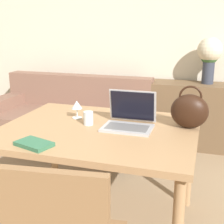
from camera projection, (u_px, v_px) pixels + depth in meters
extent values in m
cube|color=beige|center=(148.00, 31.00, 3.88)|extent=(10.00, 0.06, 2.70)
cube|color=#A87F56|center=(98.00, 131.00, 2.12)|extent=(1.32, 1.04, 0.04)
cylinder|color=#A87F56|center=(54.00, 148.00, 2.82)|extent=(0.06, 0.06, 0.72)
cylinder|color=#A87F56|center=(189.00, 165.00, 2.48)|extent=(0.06, 0.06, 0.72)
cube|color=#7F5B4C|center=(68.00, 130.00, 3.75)|extent=(1.89, 0.90, 0.42)
cube|color=#7F5B4C|center=(79.00, 91.00, 3.96)|extent=(1.89, 0.20, 0.40)
cube|color=#7F5B4C|center=(7.00, 118.00, 3.97)|extent=(0.20, 0.90, 0.56)
cube|color=#7F5B4C|center=(137.00, 131.00, 3.49)|extent=(0.20, 0.90, 0.56)
cube|color=brown|center=(193.00, 115.00, 3.71)|extent=(1.37, 0.40, 0.77)
cube|color=#ADADB2|center=(127.00, 128.00, 2.09)|extent=(0.33, 0.23, 0.02)
cube|color=slate|center=(127.00, 127.00, 2.08)|extent=(0.28, 0.15, 0.00)
cube|color=#ADADB2|center=(133.00, 106.00, 2.19)|extent=(0.33, 0.05, 0.23)
cube|color=black|center=(132.00, 106.00, 2.18)|extent=(0.31, 0.04, 0.20)
cylinder|color=silver|center=(88.00, 118.00, 2.17)|extent=(0.07, 0.07, 0.09)
cylinder|color=silver|center=(77.00, 118.00, 2.34)|extent=(0.07, 0.07, 0.01)
cylinder|color=silver|center=(77.00, 113.00, 2.33)|extent=(0.01, 0.01, 0.07)
cone|color=silver|center=(77.00, 105.00, 2.31)|extent=(0.08, 0.08, 0.06)
ellipsoid|color=black|center=(190.00, 111.00, 2.09)|extent=(0.25, 0.15, 0.23)
torus|color=black|center=(191.00, 97.00, 2.06)|extent=(0.15, 0.01, 0.15)
cylinder|color=#333847|center=(208.00, 72.00, 3.56)|extent=(0.13, 0.13, 0.28)
sphere|color=#3D6B38|center=(210.00, 55.00, 3.51)|extent=(0.21, 0.21, 0.21)
sphere|color=beige|center=(210.00, 50.00, 3.50)|extent=(0.28, 0.28, 0.28)
cube|color=#336B4C|center=(34.00, 144.00, 1.80)|extent=(0.24, 0.19, 0.02)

